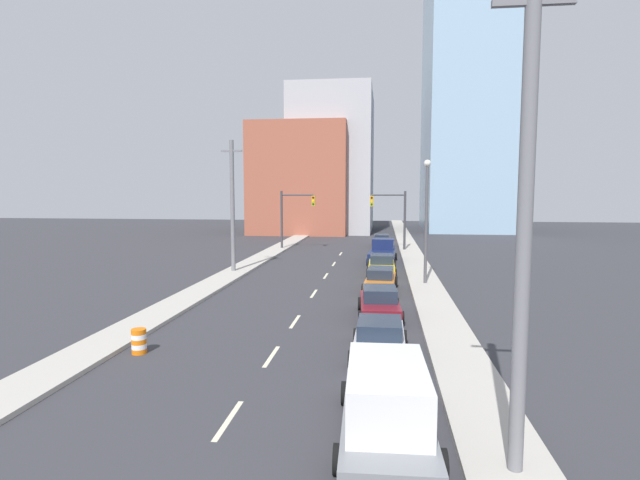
% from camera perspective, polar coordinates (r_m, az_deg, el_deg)
% --- Properties ---
extents(sidewalk_left, '(2.08, 99.19, 0.18)m').
position_cam_1_polar(sidewalk_left, '(56.14, -4.15, -0.63)').
color(sidewalk_left, '#ADA89E').
rests_on(sidewalk_left, ground).
extents(sidewalk_right, '(2.08, 99.19, 0.18)m').
position_cam_1_polar(sidewalk_right, '(55.13, 10.08, -0.82)').
color(sidewalk_right, '#ADA89E').
rests_on(sidewalk_right, ground).
extents(lane_stripe_at_7m, '(0.16, 2.40, 0.01)m').
position_cam_1_polar(lane_stripe_at_7m, '(14.54, -10.40, -19.56)').
color(lane_stripe_at_7m, beige).
rests_on(lane_stripe_at_7m, ground).
extents(lane_stripe_at_13m, '(0.16, 2.40, 0.01)m').
position_cam_1_polar(lane_stripe_at_13m, '(19.25, -5.57, -13.09)').
color(lane_stripe_at_13m, beige).
rests_on(lane_stripe_at_13m, ground).
extents(lane_stripe_at_18m, '(0.16, 2.40, 0.01)m').
position_cam_1_polar(lane_stripe_at_18m, '(24.01, -2.87, -9.28)').
color(lane_stripe_at_18m, beige).
rests_on(lane_stripe_at_18m, ground).
extents(lane_stripe_at_24m, '(0.16, 2.40, 0.01)m').
position_cam_1_polar(lane_stripe_at_24m, '(30.28, -0.71, -6.14)').
color(lane_stripe_at_24m, beige).
rests_on(lane_stripe_at_24m, ground).
extents(lane_stripe_at_31m, '(0.16, 2.40, 0.01)m').
position_cam_1_polar(lane_stripe_at_31m, '(36.50, 0.67, -4.12)').
color(lane_stripe_at_31m, beige).
rests_on(lane_stripe_at_31m, ground).
extents(lane_stripe_at_37m, '(0.16, 2.40, 0.01)m').
position_cam_1_polar(lane_stripe_at_37m, '(42.43, 1.59, -2.75)').
color(lane_stripe_at_37m, beige).
rests_on(lane_stripe_at_37m, ground).
extents(lane_stripe_at_44m, '(0.16, 2.40, 0.01)m').
position_cam_1_polar(lane_stripe_at_44m, '(49.33, 2.38, -1.58)').
color(lane_stripe_at_44m, beige).
rests_on(lane_stripe_at_44m, ground).
extents(building_brick_left, '(14.00, 16.00, 15.85)m').
position_cam_1_polar(building_brick_left, '(75.95, -1.93, 6.92)').
color(building_brick_left, '#9E513D').
rests_on(building_brick_left, ground).
extents(building_office_center, '(12.00, 20.00, 21.36)m').
position_cam_1_polar(building_office_center, '(79.48, 1.61, 8.85)').
color(building_office_center, '#A8A8AD').
rests_on(building_office_center, ground).
extents(building_glass_right, '(13.00, 20.00, 40.56)m').
position_cam_1_polar(building_glass_right, '(85.19, 16.53, 14.91)').
color(building_glass_right, '#8CADC6').
rests_on(building_glass_right, ground).
extents(traffic_signal_left, '(3.69, 0.35, 6.19)m').
position_cam_1_polar(traffic_signal_left, '(52.70, -3.34, 3.19)').
color(traffic_signal_left, '#38383D').
rests_on(traffic_signal_left, ground).
extents(traffic_signal_right, '(3.69, 0.35, 6.19)m').
position_cam_1_polar(traffic_signal_right, '(51.83, 8.56, 3.10)').
color(traffic_signal_right, '#38383D').
rests_on(traffic_signal_right, ground).
extents(utility_pole_right_near, '(1.60, 0.32, 10.69)m').
position_cam_1_polar(utility_pole_right_near, '(11.10, 22.34, 1.59)').
color(utility_pole_right_near, slate).
rests_on(utility_pole_right_near, ground).
extents(utility_pole_left_mid, '(1.60, 0.32, 9.93)m').
position_cam_1_polar(utility_pole_left_mid, '(37.94, -9.97, 3.89)').
color(utility_pole_left_mid, slate).
rests_on(utility_pole_left_mid, ground).
extents(traffic_barrel, '(0.56, 0.56, 0.95)m').
position_cam_1_polar(traffic_barrel, '(20.55, -19.99, -10.82)').
color(traffic_barrel, orange).
rests_on(traffic_barrel, ground).
extents(street_lamp, '(0.44, 0.44, 8.17)m').
position_cam_1_polar(street_lamp, '(33.00, 12.07, 3.02)').
color(street_lamp, '#4C4C51').
rests_on(street_lamp, ground).
extents(box_truck_gray, '(2.59, 5.87, 1.94)m').
position_cam_1_polar(box_truck_gray, '(13.10, 7.64, -18.02)').
color(box_truck_gray, slate).
rests_on(box_truck_gray, ground).
extents(sedan_silver, '(2.16, 4.59, 1.35)m').
position_cam_1_polar(sedan_silver, '(19.24, 6.82, -11.19)').
color(sedan_silver, '#B2B2BC').
rests_on(sedan_silver, ground).
extents(sedan_maroon, '(2.29, 4.75, 1.48)m').
position_cam_1_polar(sedan_maroon, '(24.80, 6.82, -7.22)').
color(sedan_maroon, maroon).
rests_on(sedan_maroon, ground).
extents(sedan_orange, '(2.21, 4.84, 1.45)m').
position_cam_1_polar(sedan_orange, '(31.13, 6.92, -4.61)').
color(sedan_orange, orange).
rests_on(sedan_orange, ground).
extents(sedan_yellow, '(2.18, 4.57, 1.51)m').
position_cam_1_polar(sedan_yellow, '(37.21, 7.05, -2.91)').
color(sedan_yellow, gold).
rests_on(sedan_yellow, ground).
extents(pickup_truck_navy, '(2.63, 6.38, 2.02)m').
position_cam_1_polar(pickup_truck_navy, '(43.45, 7.17, -1.51)').
color(pickup_truck_navy, '#141E47').
rests_on(pickup_truck_navy, ground).
extents(sedan_tan, '(2.08, 4.51, 1.46)m').
position_cam_1_polar(sedan_tan, '(49.69, 7.44, -0.80)').
color(sedan_tan, tan).
rests_on(sedan_tan, ground).
extents(sedan_black, '(2.17, 4.72, 1.39)m').
position_cam_1_polar(sedan_black, '(55.81, 7.02, -0.12)').
color(sedan_black, black).
rests_on(sedan_black, ground).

